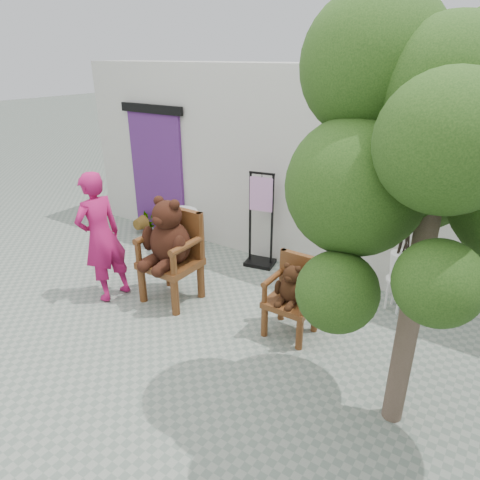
{
  "coord_description": "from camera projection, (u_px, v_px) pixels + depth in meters",
  "views": [
    {
      "loc": [
        2.52,
        -2.96,
        3.12
      ],
      "look_at": [
        -0.24,
        1.17,
        0.95
      ],
      "focal_mm": 32.0,
      "sensor_mm": 36.0,
      "label": 1
    }
  ],
  "objects": [
    {
      "name": "potted_plant",
      "position": [
        146.0,
        220.0,
        8.09
      ],
      "size": [
        0.44,
        0.38,
        0.47
      ],
      "primitive_type": "imported",
      "rotation": [
        0.0,
        0.0,
        -0.03
      ],
      "color": "black",
      "rests_on": "ground"
    },
    {
      "name": "chair_small",
      "position": [
        293.0,
        291.0,
        5.01
      ],
      "size": [
        0.55,
        0.51,
        0.97
      ],
      "color": "#4C2710",
      "rests_on": "ground"
    },
    {
      "name": "cafe_table",
      "position": [
        180.0,
        226.0,
        7.24
      ],
      "size": [
        0.6,
        0.6,
        0.7
      ],
      "rotation": [
        0.0,
        0.0,
        -0.03
      ],
      "color": "white",
      "rests_on": "ground"
    },
    {
      "name": "doorway",
      "position": [
        157.0,
        170.0,
        7.81
      ],
      "size": [
        1.4,
        0.11,
        2.33
      ],
      "color": "#4C2062",
      "rests_on": "ground"
    },
    {
      "name": "display_stand",
      "position": [
        261.0,
        231.0,
        6.66
      ],
      "size": [
        0.51,
        0.43,
        1.51
      ],
      "rotation": [
        0.0,
        0.0,
        0.19
      ],
      "color": "black",
      "rests_on": "ground"
    },
    {
      "name": "chair_big",
      "position": [
        170.0,
        243.0,
        5.62
      ],
      "size": [
        0.71,
        0.77,
        1.46
      ],
      "color": "#4C2710",
      "rests_on": "ground"
    },
    {
      "name": "ground_plane",
      "position": [
        200.0,
        357.0,
        4.78
      ],
      "size": [
        60.0,
        60.0,
        0.0
      ],
      "primitive_type": "plane",
      "color": "gray",
      "rests_on": "ground"
    },
    {
      "name": "person",
      "position": [
        101.0,
        237.0,
        5.72
      ],
      "size": [
        0.47,
        0.66,
        1.74
      ],
      "primitive_type": "imported",
      "rotation": [
        0.0,
        0.0,
        -1.65
      ],
      "color": "#A61454",
      "rests_on": "ground"
    },
    {
      "name": "back_wall",
      "position": [
        323.0,
        169.0,
        6.55
      ],
      "size": [
        9.0,
        1.0,
        3.0
      ],
      "primitive_type": "cube",
      "color": "beige",
      "rests_on": "ground"
    },
    {
      "name": "tree",
      "position": [
        428.0,
        144.0,
        3.08
      ],
      "size": [
        2.3,
        1.91,
        3.6
      ],
      "rotation": [
        0.0,
        0.0,
        -0.01
      ],
      "color": "#48372B",
      "rests_on": "ground"
    },
    {
      "name": "stool_bucket",
      "position": [
        401.0,
        266.0,
        5.43
      ],
      "size": [
        0.32,
        0.32,
        1.45
      ],
      "rotation": [
        0.0,
        0.0,
        -0.27
      ],
      "color": "white",
      "rests_on": "ground"
    }
  ]
}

